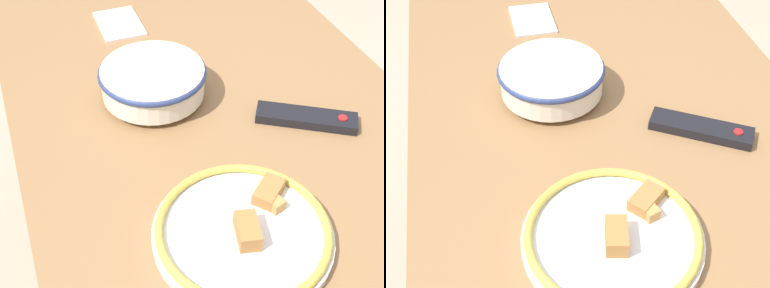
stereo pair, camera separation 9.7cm
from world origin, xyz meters
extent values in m
cube|color=olive|center=(0.00, 0.00, 0.76)|extent=(1.39, 0.81, 0.04)
cylinder|color=olive|center=(-0.62, -0.34, 0.37)|extent=(0.06, 0.06, 0.74)
cylinder|color=olive|center=(-0.62, 0.34, 0.37)|extent=(0.06, 0.06, 0.74)
cylinder|color=silver|center=(-0.09, -0.11, 0.78)|extent=(0.10, 0.10, 0.01)
cylinder|color=silver|center=(-0.09, -0.11, 0.82)|extent=(0.21, 0.21, 0.06)
cylinder|color=#B75B23|center=(-0.09, -0.11, 0.81)|extent=(0.19, 0.19, 0.05)
torus|color=navy|center=(-0.09, -0.11, 0.84)|extent=(0.22, 0.22, 0.01)
cylinder|color=white|center=(0.31, -0.08, 0.79)|extent=(0.29, 0.29, 0.02)
torus|color=gold|center=(0.31, -0.08, 0.80)|extent=(0.28, 0.28, 0.01)
cube|color=tan|center=(0.27, -0.02, 0.80)|extent=(0.05, 0.04, 0.02)
cube|color=#B2753D|center=(0.32, -0.08, 0.81)|extent=(0.07, 0.05, 0.03)
cube|color=#B2753D|center=(0.25, -0.01, 0.81)|extent=(0.07, 0.07, 0.02)
cube|color=black|center=(0.09, 0.15, 0.79)|extent=(0.15, 0.20, 0.02)
cylinder|color=red|center=(0.13, 0.21, 0.80)|extent=(0.02, 0.02, 0.00)
cube|color=white|center=(-0.41, -0.10, 0.78)|extent=(0.15, 0.10, 0.01)
camera|label=1|loc=(0.77, -0.35, 1.48)|focal=50.00mm
camera|label=2|loc=(0.80, -0.25, 1.48)|focal=50.00mm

